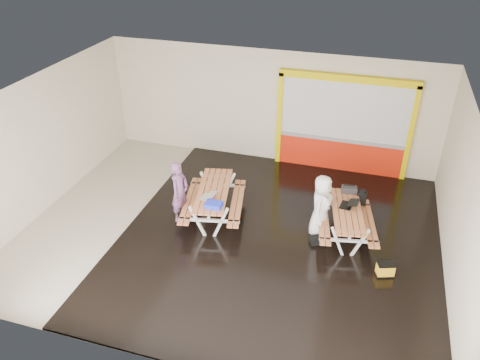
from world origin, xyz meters
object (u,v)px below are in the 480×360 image
(laptop_left, at_px, (208,196))
(dark_case, at_px, (317,240))
(laptop_right, at_px, (349,204))
(picnic_table_left, at_px, (214,196))
(backpack, at_px, (362,197))
(person_left, at_px, (180,192))
(person_right, at_px, (321,206))
(toolbox, at_px, (349,189))
(fluke_bag, at_px, (385,269))
(picnic_table_right, at_px, (347,217))
(blue_pouch, at_px, (214,205))

(laptop_left, bearing_deg, dark_case, 1.74)
(laptop_right, bearing_deg, picnic_table_left, -174.03)
(backpack, bearing_deg, laptop_left, -159.59)
(person_left, height_order, person_right, person_left)
(laptop_left, height_order, laptop_right, laptop_left)
(laptop_left, height_order, dark_case, laptop_left)
(toolbox, height_order, fluke_bag, toolbox)
(fluke_bag, bearing_deg, person_right, 144.96)
(person_left, xyz_separation_m, backpack, (4.34, 1.33, -0.17))
(dark_case, bearing_deg, laptop_right, 47.48)
(picnic_table_left, distance_m, backpack, 3.72)
(toolbox, xyz_separation_m, dark_case, (-0.53, -1.28, -0.76))
(person_left, xyz_separation_m, laptop_left, (0.76, -0.00, 0.01))
(picnic_table_right, bearing_deg, person_right, -175.76)
(picnic_table_left, relative_size, laptop_right, 5.11)
(person_left, relative_size, laptop_right, 3.42)
(blue_pouch, bearing_deg, fluke_bag, -4.24)
(laptop_left, relative_size, dark_case, 1.17)
(person_left, distance_m, fluke_bag, 5.15)
(picnic_table_left, bearing_deg, blue_pouch, -69.73)
(picnic_table_left, height_order, picnic_table_right, picnic_table_left)
(person_left, xyz_separation_m, dark_case, (3.48, 0.08, -0.78))
(picnic_table_right, distance_m, backpack, 0.84)
(person_left, bearing_deg, backpack, -65.49)
(person_right, relative_size, backpack, 3.89)
(backpack, xyz_separation_m, dark_case, (-0.87, -1.25, -0.61))
(laptop_right, xyz_separation_m, blue_pouch, (-3.06, -1.07, 0.07))
(picnic_table_left, xyz_separation_m, laptop_right, (3.32, 0.35, 0.19))
(laptop_right, xyz_separation_m, dark_case, (-0.60, -0.65, -0.73))
(picnic_table_left, distance_m, picnic_table_right, 3.32)
(backpack, distance_m, fluke_bag, 2.16)
(laptop_right, relative_size, fluke_bag, 1.07)
(blue_pouch, bearing_deg, backpack, 26.59)
(laptop_right, xyz_separation_m, backpack, (0.27, 0.60, -0.12))
(person_right, bearing_deg, blue_pouch, 117.03)
(picnic_table_right, xyz_separation_m, backpack, (0.28, 0.79, 0.12))
(person_left, distance_m, laptop_left, 0.76)
(picnic_table_right, distance_m, person_right, 0.66)
(person_left, xyz_separation_m, person_right, (3.45, 0.50, -0.07))
(laptop_right, distance_m, dark_case, 1.14)
(laptop_right, xyz_separation_m, toolbox, (-0.06, 0.63, 0.03))
(dark_case, bearing_deg, fluke_bag, -24.25)
(picnic_table_left, xyz_separation_m, dark_case, (2.73, -0.30, -0.54))
(laptop_left, xyz_separation_m, toolbox, (3.25, 1.36, -0.04))
(blue_pouch, bearing_deg, picnic_table_left, 110.27)
(toolbox, distance_m, backpack, 0.36)
(person_right, xyz_separation_m, blue_pouch, (-2.43, -0.83, 0.09))
(person_right, distance_m, backpack, 1.23)
(laptop_right, bearing_deg, dark_case, -132.52)
(laptop_left, relative_size, laptop_right, 0.87)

